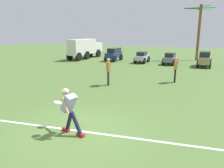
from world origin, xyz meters
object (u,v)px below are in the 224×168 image
(teammate_near_sideline, at_px, (108,69))
(box_truck, at_px, (85,48))
(parked_car_slot_a, at_px, (114,54))
(teammate_midfield, at_px, (176,67))
(parked_car_slot_b, at_px, (142,57))
(parked_car_slot_d, at_px, (205,58))
(frisbee_thrower, at_px, (69,108))
(parked_car_slot_c, at_px, (170,58))
(palm_tree_far_left, at_px, (199,25))
(frisbee_in_flight, at_px, (58,103))

(teammate_near_sideline, xyz_separation_m, box_truck, (-8.00, 10.62, 0.29))
(parked_car_slot_a, bearing_deg, teammate_midfield, -45.89)
(teammate_near_sideline, relative_size, parked_car_slot_b, 0.71)
(teammate_midfield, relative_size, parked_car_slot_a, 0.65)
(parked_car_slot_d, bearing_deg, frisbee_thrower, -101.35)
(parked_car_slot_b, bearing_deg, parked_car_slot_d, -1.09)
(parked_car_slot_c, distance_m, palm_tree_far_left, 5.85)
(palm_tree_far_left, bearing_deg, parked_car_slot_c, -114.44)
(teammate_near_sideline, relative_size, parked_car_slot_c, 0.70)
(frisbee_thrower, distance_m, parked_car_slot_a, 17.15)
(parked_car_slot_c, height_order, parked_car_slot_d, parked_car_slot_d)
(parked_car_slot_a, relative_size, parked_car_slot_d, 1.01)
(palm_tree_far_left, bearing_deg, teammate_near_sideline, -104.82)
(parked_car_slot_d, bearing_deg, box_truck, 176.30)
(frisbee_in_flight, distance_m, teammate_midfield, 8.41)
(teammate_midfield, bearing_deg, parked_car_slot_b, 120.09)
(frisbee_thrower, height_order, parked_car_slot_c, frisbee_thrower)
(box_truck, xyz_separation_m, palm_tree_far_left, (11.80, 3.77, 2.50))
(teammate_near_sideline, relative_size, teammate_midfield, 1.00)
(parked_car_slot_b, relative_size, palm_tree_far_left, 0.38)
(frisbee_thrower, relative_size, palm_tree_far_left, 0.24)
(parked_car_slot_a, distance_m, parked_car_slot_d, 8.93)
(teammate_midfield, distance_m, box_truck, 14.09)
(parked_car_slot_a, bearing_deg, box_truck, 172.62)
(parked_car_slot_b, distance_m, parked_car_slot_c, 2.77)
(frisbee_thrower, relative_size, parked_car_slot_d, 0.58)
(teammate_near_sideline, bearing_deg, parked_car_slot_b, 95.75)
(parked_car_slot_a, relative_size, parked_car_slot_b, 1.09)
(parked_car_slot_a, height_order, parked_car_slot_c, parked_car_slot_a)
(parked_car_slot_a, xyz_separation_m, parked_car_slot_c, (5.93, -0.22, -0.16))
(teammate_midfield, height_order, parked_car_slot_b, teammate_midfield)
(parked_car_slot_b, xyz_separation_m, parked_car_slot_d, (5.76, -0.11, 0.16))
(teammate_near_sideline, relative_size, parked_car_slot_d, 0.65)
(frisbee_thrower, xyz_separation_m, palm_tree_far_left, (2.22, 20.42, 2.94))
(frisbee_thrower, relative_size, teammate_midfield, 0.89)
(teammate_near_sideline, distance_m, palm_tree_far_left, 15.14)
(parked_car_slot_c, bearing_deg, parked_car_slot_b, -179.98)
(parked_car_slot_d, bearing_deg, frisbee_in_flight, -104.00)
(teammate_midfield, relative_size, palm_tree_far_left, 0.27)
(teammate_near_sideline, xyz_separation_m, parked_car_slot_c, (1.77, 9.90, -0.38))
(frisbee_in_flight, relative_size, teammate_near_sideline, 0.23)
(parked_car_slot_d, relative_size, box_truck, 0.41)
(teammate_near_sideline, bearing_deg, box_truck, 126.98)
(teammate_near_sideline, relative_size, palm_tree_far_left, 0.27)
(frisbee_thrower, height_order, parked_car_slot_d, frisbee_thrower)
(frisbee_in_flight, bearing_deg, parked_car_slot_a, 107.74)
(teammate_near_sideline, xyz_separation_m, parked_car_slot_d, (4.77, 9.79, -0.22))
(frisbee_in_flight, relative_size, parked_car_slot_b, 0.16)
(box_truck, bearing_deg, palm_tree_far_left, 17.71)
(frisbee_thrower, xyz_separation_m, parked_car_slot_a, (-5.75, 16.16, -0.07))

